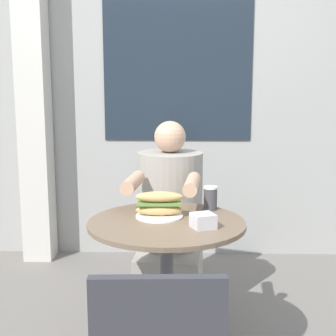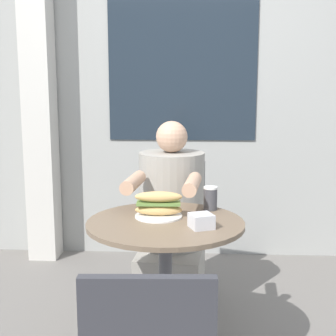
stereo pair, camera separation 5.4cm
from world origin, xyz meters
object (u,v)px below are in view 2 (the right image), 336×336
at_px(cafe_table, 166,266).
at_px(seated_diner, 171,239).
at_px(drink_cup, 210,198).
at_px(diner_chair, 176,217).
at_px(sandwich_on_plate, 159,206).

relative_size(cafe_table, seated_diner, 0.66).
bearing_deg(drink_cup, cafe_table, -135.10).
distance_m(cafe_table, drink_cup, 0.39).
bearing_deg(diner_chair, seated_diner, 93.50).
xyz_separation_m(sandwich_on_plate, drink_cup, (0.24, 0.14, 0.01)).
height_order(cafe_table, diner_chair, diner_chair).
bearing_deg(sandwich_on_plate, drink_cup, 29.83).
bearing_deg(cafe_table, sandwich_on_plate, 118.19).
bearing_deg(seated_diner, drink_cup, 126.66).
bearing_deg(diner_chair, sandwich_on_plate, 92.36).
bearing_deg(diner_chair, drink_cup, 111.10).
relative_size(seated_diner, drink_cup, 10.24).
height_order(cafe_table, sandwich_on_plate, sandwich_on_plate).
relative_size(cafe_table, sandwich_on_plate, 3.52).
distance_m(seated_diner, drink_cup, 0.51).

